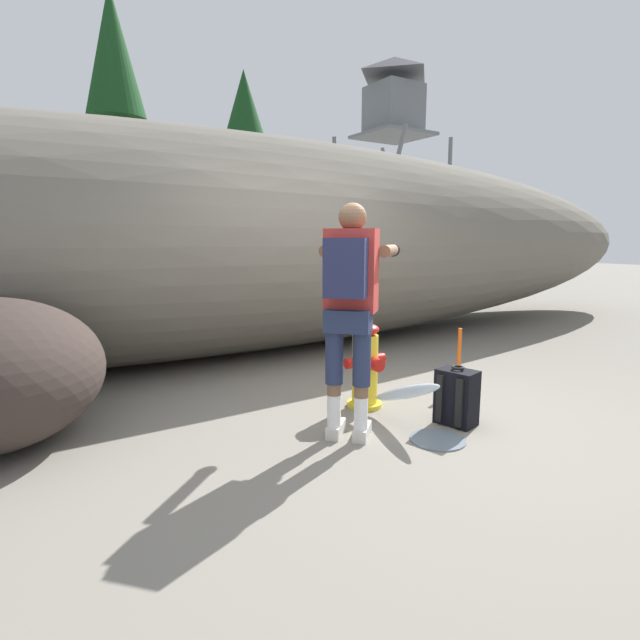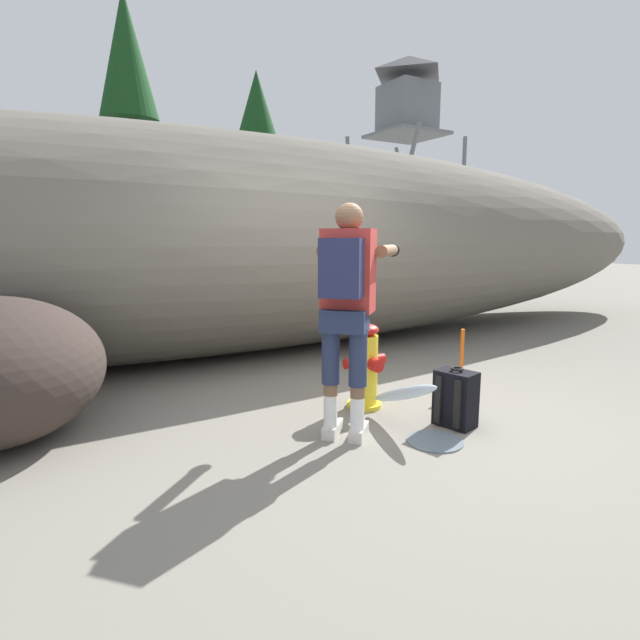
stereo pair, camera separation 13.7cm
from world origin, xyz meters
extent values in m
cube|color=slate|center=(0.00, 0.00, -0.02)|extent=(56.00, 56.00, 0.04)
ellipsoid|color=#666056|center=(0.00, 3.01, 1.38)|extent=(17.06, 3.20, 2.75)
cylinder|color=yellow|center=(0.04, 0.32, 0.02)|extent=(0.30, 0.30, 0.04)
cylinder|color=yellow|center=(0.04, 0.32, 0.34)|extent=(0.22, 0.22, 0.60)
ellipsoid|color=red|center=(0.04, 0.32, 0.69)|extent=(0.23, 0.23, 0.10)
cylinder|color=red|center=(0.04, 0.32, 0.76)|extent=(0.06, 0.06, 0.05)
cylinder|color=red|center=(-0.12, 0.32, 0.41)|extent=(0.09, 0.09, 0.09)
cylinder|color=red|center=(0.19, 0.32, 0.41)|extent=(0.09, 0.09, 0.09)
cylinder|color=red|center=(0.04, 0.16, 0.41)|extent=(0.11, 0.09, 0.11)
ellipsoid|color=silver|center=(0.04, -0.20, 0.27)|extent=(0.10, 0.75, 0.38)
cylinder|color=slate|center=(0.04, -0.56, 0.01)|extent=(0.40, 0.40, 0.01)
cube|color=beige|center=(-0.53, -0.07, 0.04)|extent=(0.26, 0.25, 0.09)
cylinder|color=white|center=(-0.57, -0.11, 0.21)|extent=(0.10, 0.10, 0.24)
cylinder|color=brown|center=(-0.57, -0.11, 0.37)|extent=(0.10, 0.10, 0.09)
cylinder|color=#232D4C|center=(-0.57, -0.11, 0.62)|extent=(0.13, 0.13, 0.42)
cube|color=beige|center=(-0.39, -0.22, 0.04)|extent=(0.26, 0.25, 0.09)
cylinder|color=white|center=(-0.44, -0.26, 0.21)|extent=(0.10, 0.10, 0.24)
cylinder|color=brown|center=(-0.44, -0.26, 0.37)|extent=(0.10, 0.10, 0.09)
cylinder|color=#232D4C|center=(-0.44, -0.26, 0.62)|extent=(0.13, 0.13, 0.42)
cube|color=#232D4C|center=(-0.51, -0.18, 0.88)|extent=(0.36, 0.37, 0.16)
cube|color=#B2332D|center=(-0.44, -0.12, 1.23)|extent=(0.42, 0.43, 0.59)
cube|color=#23284C|center=(-0.58, -0.25, 1.26)|extent=(0.31, 0.31, 0.40)
sphere|color=brown|center=(-0.42, -0.10, 1.60)|extent=(0.20, 0.20, 0.20)
cube|color=black|center=(-0.36, -0.05, 1.61)|extent=(0.12, 0.12, 0.04)
cylinder|color=brown|center=(-0.31, 0.30, 1.36)|extent=(0.49, 0.46, 0.09)
sphere|color=black|center=(-0.11, 0.48, 1.36)|extent=(0.11, 0.11, 0.11)
cylinder|color=brown|center=(-0.01, -0.03, 1.36)|extent=(0.49, 0.46, 0.09)
sphere|color=black|center=(0.18, 0.15, 1.36)|extent=(0.11, 0.11, 0.11)
cube|color=black|center=(0.40, -0.40, 0.22)|extent=(0.26, 0.34, 0.44)
cube|color=black|center=(0.52, -0.37, 0.15)|extent=(0.11, 0.22, 0.20)
torus|color=black|center=(0.40, -0.40, 0.46)|extent=(0.10, 0.10, 0.02)
cube|color=black|center=(0.26, -0.35, 0.22)|extent=(0.04, 0.06, 0.37)
cube|color=black|center=(0.30, -0.51, 0.22)|extent=(0.04, 0.06, 0.37)
cylinder|color=#47331E|center=(-0.20, 9.01, 0.66)|extent=(0.24, 0.24, 1.32)
cone|color=#143D19|center=(-0.20, 9.01, 2.97)|extent=(1.97, 1.97, 3.29)
cone|color=#143D19|center=(-0.20, 9.01, 5.43)|extent=(1.28, 1.28, 2.74)
cylinder|color=#47331E|center=(3.84, 11.24, 0.83)|extent=(0.27, 0.27, 1.67)
cone|color=#143D19|center=(3.84, 11.24, 3.08)|extent=(2.26, 2.26, 2.84)
cone|color=#143D19|center=(3.84, 11.24, 5.21)|extent=(1.47, 1.47, 2.36)
cylinder|color=slate|center=(12.40, 14.23, 2.72)|extent=(1.11, 1.11, 5.48)
cylinder|color=slate|center=(9.22, 14.23, 2.72)|extent=(1.11, 1.11, 5.48)
cylinder|color=slate|center=(12.40, 11.05, 2.72)|extent=(1.11, 1.11, 5.48)
cylinder|color=slate|center=(9.22, 11.05, 2.72)|extent=(1.11, 1.11, 5.48)
torus|color=slate|center=(10.81, 12.64, 2.72)|extent=(3.41, 3.41, 0.10)
cube|color=slate|center=(10.81, 12.64, 5.50)|extent=(2.54, 2.54, 0.12)
cube|color=slate|center=(10.81, 12.64, 6.46)|extent=(1.78, 1.78, 1.80)
pyramid|color=#4C4C51|center=(10.81, 12.64, 8.06)|extent=(2.29, 2.29, 0.70)
cylinder|color=#E55914|center=(1.13, 0.24, 0.30)|extent=(0.04, 0.04, 0.60)
camera|label=1|loc=(-2.49, -2.95, 1.45)|focal=27.49mm
camera|label=2|loc=(-2.38, -3.02, 1.45)|focal=27.49mm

